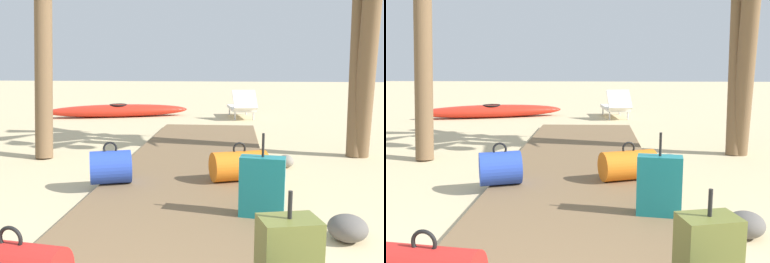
{
  "view_description": "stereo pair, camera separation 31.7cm",
  "coord_description": "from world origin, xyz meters",
  "views": [
    {
      "loc": [
        0.55,
        -0.93,
        1.47
      ],
      "look_at": [
        -0.02,
        4.72,
        0.55
      ],
      "focal_mm": 39.53,
      "sensor_mm": 36.0,
      "label": 1
    },
    {
      "loc": [
        0.23,
        -0.95,
        1.47
      ],
      "look_at": [
        -0.02,
        4.72,
        0.55
      ],
      "focal_mm": 39.53,
      "sensor_mm": 36.0,
      "label": 2
    }
  ],
  "objects": [
    {
      "name": "kayak",
      "position": [
        -2.63,
        10.41,
        0.17
      ],
      "size": [
        3.88,
        1.77,
        0.35
      ],
      "color": "red",
      "rests_on": "ground"
    },
    {
      "name": "suitcase_teal",
      "position": [
        0.81,
        2.83,
        0.36
      ],
      "size": [
        0.43,
        0.24,
        0.77
      ],
      "color": "#197A7F",
      "rests_on": "boardwalk"
    },
    {
      "name": "boardwalk",
      "position": [
        0.0,
        4.29,
        0.04
      ],
      "size": [
        1.97,
        8.59,
        0.08
      ],
      "primitive_type": "cube",
      "color": "brown",
      "rests_on": "ground"
    },
    {
      "name": "duffel_bag_blue",
      "position": [
        -0.87,
        3.75,
        0.27
      ],
      "size": [
        0.57,
        0.51,
        0.5
      ],
      "color": "#2847B7",
      "rests_on": "boardwalk"
    },
    {
      "name": "rock_right_near",
      "position": [
        1.3,
        5.05,
        0.09
      ],
      "size": [
        0.27,
        0.29,
        0.18
      ],
      "primitive_type": "ellipsoid",
      "rotation": [
        0.0,
        0.0,
        1.81
      ],
      "color": "gray",
      "rests_on": "ground"
    },
    {
      "name": "rock_right_far",
      "position": [
        1.51,
        2.53,
        0.11
      ],
      "size": [
        0.42,
        0.43,
        0.22
      ],
      "primitive_type": "ellipsoid",
      "rotation": [
        0.0,
        0.0,
        2.79
      ],
      "color": "#5B5651",
      "rests_on": "ground"
    },
    {
      "name": "ground_plane",
      "position": [
        0.0,
        3.44,
        0.0
      ],
      "size": [
        60.0,
        60.0,
        0.0
      ],
      "primitive_type": "plane",
      "color": "#D1BA8C"
    },
    {
      "name": "duffel_bag_orange",
      "position": [
        0.62,
        4.02,
        0.26
      ],
      "size": [
        0.74,
        0.55,
        0.47
      ],
      "color": "orange",
      "rests_on": "boardwalk"
    },
    {
      "name": "lounge_chair",
      "position": [
        0.76,
        10.49,
        0.33
      ],
      "size": [
        0.81,
        1.62,
        0.78
      ],
      "color": "white",
      "rests_on": "ground"
    }
  ]
}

